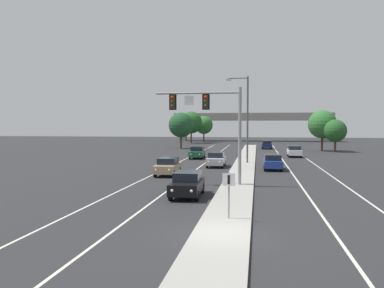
{
  "coord_description": "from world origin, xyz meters",
  "views": [
    {
      "loc": [
        1.45,
        -16.77,
        4.62
      ],
      "look_at": [
        -3.2,
        12.32,
        3.2
      ],
      "focal_mm": 38.4,
      "sensor_mm": 36.0,
      "label": 1
    }
  ],
  "objects": [
    {
      "name": "car_receding_white",
      "position": [
        6.61,
        42.58,
        0.82
      ],
      "size": [
        1.84,
        4.48,
        1.58
      ],
      "color": "silver",
      "rests_on": "ground"
    },
    {
      "name": "tree_far_right_b",
      "position": [
        12.47,
        56.56,
        4.61
      ],
      "size": [
        4.88,
        4.88,
        7.05
      ],
      "color": "#4C3823",
      "rests_on": "ground"
    },
    {
      "name": "car_oncoming_tan",
      "position": [
        -6.55,
        19.42,
        0.82
      ],
      "size": [
        1.86,
        4.49,
        1.58
      ],
      "color": "tan",
      "rests_on": "ground"
    },
    {
      "name": "car_oncoming_black",
      "position": [
        -2.96,
        8.95,
        0.82
      ],
      "size": [
        1.9,
        4.5,
        1.58
      ],
      "color": "black",
      "rests_on": "ground"
    },
    {
      "name": "median_island",
      "position": [
        0.0,
        18.0,
        0.07
      ],
      "size": [
        2.4,
        110.0,
        0.15
      ],
      "primitive_type": "cube",
      "color": "#9E9B93",
      "rests_on": "ground"
    },
    {
      "name": "car_oncoming_green",
      "position": [
        -6.56,
        37.83,
        0.82
      ],
      "size": [
        1.91,
        4.5,
        1.58
      ],
      "color": "#195633",
      "rests_on": "ground"
    },
    {
      "name": "median_sign_post",
      "position": [
        0.13,
        2.59,
        1.59
      ],
      "size": [
        0.6,
        0.1,
        2.2
      ],
      "color": "gray",
      "rests_on": "median_island"
    },
    {
      "name": "car_receding_blue",
      "position": [
        3.01,
        25.39,
        0.82
      ],
      "size": [
        1.83,
        4.47,
        1.58
      ],
      "color": "navy",
      "rests_on": "ground"
    },
    {
      "name": "ground_plane",
      "position": [
        0.0,
        0.0,
        0.0
      ],
      "size": [
        260.0,
        260.0,
        0.0
      ],
      "primitive_type": "plane",
      "color": "#28282B"
    },
    {
      "name": "tree_far_left_b",
      "position": [
        -14.44,
        81.39,
        5.04
      ],
      "size": [
        5.33,
        5.33,
        7.72
      ],
      "color": "#4C3823",
      "rests_on": "ground"
    },
    {
      "name": "tree_far_left_c",
      "position": [
        -12.31,
        88.7,
        4.4
      ],
      "size": [
        4.66,
        4.66,
        6.74
      ],
      "color": "#4C3823",
      "rests_on": "ground"
    },
    {
      "name": "car_oncoming_silver",
      "position": [
        -2.97,
        27.47,
        0.82
      ],
      "size": [
        1.84,
        4.48,
        1.58
      ],
      "color": "#B7B7BC",
      "rests_on": "ground"
    },
    {
      "name": "edge_stripe_left",
      "position": [
        -8.0,
        25.0,
        0.0
      ],
      "size": [
        0.14,
        100.0,
        0.01
      ],
      "primitive_type": "cube",
      "color": "silver",
      "rests_on": "ground"
    },
    {
      "name": "tree_far_right_c",
      "position": [
        14.21,
        54.2,
        3.53
      ],
      "size": [
        3.74,
        3.74,
        5.41
      ],
      "color": "#4C3823",
      "rests_on": "ground"
    },
    {
      "name": "lane_stripe_oncoming_center",
      "position": [
        -4.7,
        25.0,
        0.0
      ],
      "size": [
        0.14,
        100.0,
        0.01
      ],
      "primitive_type": "cube",
      "color": "silver",
      "rests_on": "ground"
    },
    {
      "name": "overpass_bridge",
      "position": [
        0.0,
        96.52,
        5.78
      ],
      "size": [
        42.4,
        6.4,
        7.65
      ],
      "color": "gray",
      "rests_on": "ground"
    },
    {
      "name": "tree_far_left_a",
      "position": [
        -12.93,
        59.95,
        4.48
      ],
      "size": [
        4.75,
        4.75,
        6.87
      ],
      "color": "#4C3823",
      "rests_on": "ground"
    },
    {
      "name": "edge_stripe_right",
      "position": [
        8.0,
        25.0,
        0.0
      ],
      "size": [
        0.14,
        100.0,
        0.01
      ],
      "primitive_type": "cube",
      "color": "silver",
      "rests_on": "ground"
    },
    {
      "name": "overhead_signal_mast",
      "position": [
        -1.86,
        13.68,
        5.29
      ],
      "size": [
        6.44,
        0.44,
        7.2
      ],
      "color": "gray",
      "rests_on": "median_island"
    },
    {
      "name": "street_lamp_median",
      "position": [
        0.07,
        31.25,
        5.79
      ],
      "size": [
        2.58,
        0.28,
        10.0
      ],
      "color": "#4C4C51",
      "rests_on": "median_island"
    },
    {
      "name": "car_receding_navy",
      "position": [
        3.17,
        61.1,
        0.82
      ],
      "size": [
        1.88,
        4.5,
        1.58
      ],
      "color": "#141E4C",
      "rests_on": "ground"
    },
    {
      "name": "lane_stripe_receding_center",
      "position": [
        4.7,
        25.0,
        0.0
      ],
      "size": [
        0.14,
        100.0,
        0.01
      ],
      "primitive_type": "cube",
      "color": "silver",
      "rests_on": "ground"
    }
  ]
}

